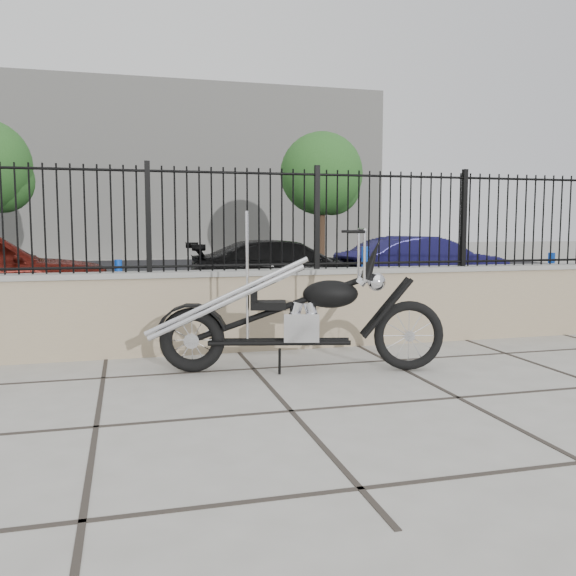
% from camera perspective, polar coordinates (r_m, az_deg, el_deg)
% --- Properties ---
extents(ground_plane, '(90.00, 90.00, 0.00)m').
position_cam_1_polar(ground_plane, '(4.99, 0.31, -11.47)').
color(ground_plane, '#99968E').
rests_on(ground_plane, ground).
extents(parking_lot, '(30.00, 30.00, 0.00)m').
position_cam_1_polar(parking_lot, '(17.21, -10.66, 0.80)').
color(parking_lot, black).
rests_on(parking_lot, ground).
extents(retaining_wall, '(14.00, 0.36, 0.96)m').
position_cam_1_polar(retaining_wall, '(7.28, -4.85, -2.11)').
color(retaining_wall, gray).
rests_on(retaining_wall, ground_plane).
extents(iron_fence, '(14.00, 0.08, 1.20)m').
position_cam_1_polar(iron_fence, '(7.21, -4.93, 6.42)').
color(iron_fence, black).
rests_on(iron_fence, retaining_wall).
extents(background_building, '(22.00, 6.00, 8.00)m').
position_cam_1_polar(background_building, '(31.23, -12.74, 10.34)').
color(background_building, beige).
rests_on(background_building, ground_plane).
extents(chopper_motorcycle, '(2.80, 1.10, 1.66)m').
position_cam_1_polar(chopper_motorcycle, '(6.15, 0.72, -0.28)').
color(chopper_motorcycle, black).
rests_on(chopper_motorcycle, ground_plane).
extents(car_black, '(4.13, 1.72, 1.19)m').
position_cam_1_polar(car_black, '(12.72, -0.07, 1.84)').
color(car_black, black).
rests_on(car_black, parking_lot).
extents(car_blue, '(3.94, 1.75, 1.26)m').
position_cam_1_polar(car_blue, '(13.68, 12.59, 2.12)').
color(car_blue, '#13113E').
rests_on(car_blue, parking_lot).
extents(bollard_a, '(0.12, 0.12, 0.96)m').
position_cam_1_polar(bollard_a, '(9.88, -15.54, -0.21)').
color(bollard_a, '#0D39C5').
rests_on(bollard_a, ground_plane).
extents(bollard_b, '(0.18, 0.18, 1.13)m').
position_cam_1_polar(bollard_b, '(10.51, 7.23, 0.79)').
color(bollard_b, '#0C28BC').
rests_on(bollard_b, ground_plane).
extents(bollard_c, '(0.12, 0.12, 1.00)m').
position_cam_1_polar(bollard_c, '(11.98, 23.36, 0.66)').
color(bollard_c, '#0C2FB9').
rests_on(bollard_c, ground_plane).
extents(tree_right, '(2.91, 2.91, 4.90)m').
position_cam_1_polar(tree_right, '(21.81, 3.16, 10.97)').
color(tree_right, '#382619').
rests_on(tree_right, ground_plane).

